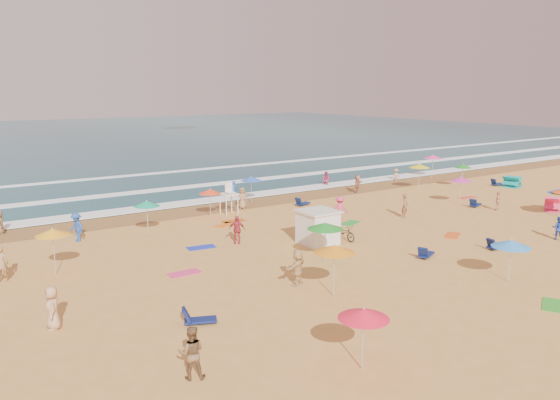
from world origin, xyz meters
TOP-DOWN VIEW (x-y plane):
  - ground at (0.00, 0.00)m, footprint 220.00×220.00m
  - ocean at (0.00, 84.00)m, footprint 220.00×140.00m
  - wet_sand at (0.00, 12.50)m, footprint 220.00×220.00m
  - surf_foam at (0.00, 21.32)m, footprint 200.00×18.70m
  - cabana at (-1.76, -0.43)m, footprint 2.00×2.00m
  - cabana_roof at (-1.76, -0.43)m, footprint 2.20×2.20m
  - bicycle at (0.14, -0.73)m, footprint 0.70×1.90m
  - lifeguard_stand at (-2.34, 9.87)m, footprint 1.20×1.20m
  - beach_umbrellas at (1.55, 0.61)m, footprint 48.26×27.86m
  - loungers at (3.94, -3.22)m, footprint 48.94×22.47m
  - towels at (-1.45, -1.76)m, footprint 44.14×22.98m
  - popup_tents at (22.98, 0.63)m, footprint 9.28×10.50m
  - beachgoers at (-1.61, 3.68)m, footprint 39.50×27.52m

SIDE VIEW (x-z plane):
  - ground at x=0.00m, z-range 0.00..0.00m
  - ocean at x=0.00m, z-range -0.09..0.09m
  - wet_sand at x=0.00m, z-range 0.01..0.01m
  - towels at x=-1.45m, z-range 0.00..0.03m
  - surf_foam at x=0.00m, z-range 0.08..0.12m
  - loungers at x=3.94m, z-range 0.00..0.34m
  - bicycle at x=0.14m, z-range 0.00..0.99m
  - popup_tents at x=22.98m, z-range 0.00..1.20m
  - beachgoers at x=-1.61m, z-range -0.23..1.90m
  - cabana at x=-1.76m, z-range 0.00..2.00m
  - lifeguard_stand at x=-2.34m, z-range 0.00..2.10m
  - cabana_roof at x=-1.76m, z-range 2.00..2.12m
  - beach_umbrellas at x=1.55m, z-range 1.73..2.49m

